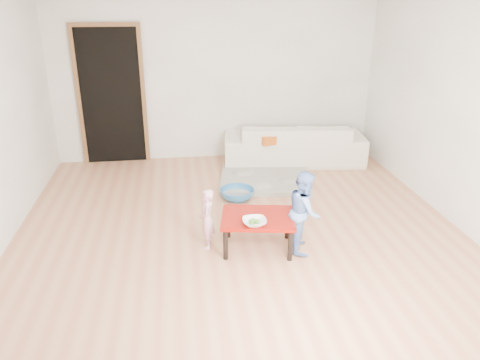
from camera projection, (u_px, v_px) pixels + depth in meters
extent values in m
cube|color=#B7714E|center=(238.00, 225.00, 5.43)|extent=(5.00, 5.00, 0.01)
cube|color=white|center=(216.00, 76.00, 7.23)|extent=(5.00, 0.02, 2.60)
cube|color=white|center=(457.00, 108.00, 5.26)|extent=(0.02, 5.00, 2.60)
imported|color=silver|center=(294.00, 143.00, 7.34)|extent=(2.24, 1.09, 0.63)
cube|color=#CB5916|center=(272.00, 136.00, 7.08)|extent=(0.59, 0.56, 0.13)
imported|color=white|center=(254.00, 222.00, 4.63)|extent=(0.24, 0.24, 0.06)
imported|color=#D66293|center=(207.00, 219.00, 4.86)|extent=(0.18, 0.25, 0.65)
imported|color=#597DCE|center=(305.00, 211.00, 4.78)|extent=(0.41, 0.48, 0.87)
imported|color=#29699E|center=(237.00, 194.00, 6.09)|extent=(0.44, 0.44, 0.14)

